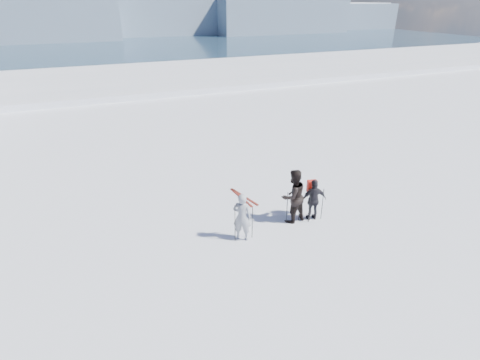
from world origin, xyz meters
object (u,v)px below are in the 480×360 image
object	(u,v)px
skier_grey	(242,217)
skier_pack	(314,200)
skier_dark	(293,196)
skis_loose	(243,197)

from	to	relation	value
skier_grey	skier_pack	xyz separation A→B (m)	(2.77, 0.15, -0.06)
skier_dark	skis_loose	distance (m)	2.59
skier_dark	skis_loose	world-z (taller)	skier_dark
skier_dark	skier_pack	bearing A→B (deg)	156.34
skier_dark	skis_loose	bearing A→B (deg)	-77.15
skier_grey	skier_dark	xyz separation A→B (m)	(2.04, 0.33, 0.15)
skier_grey	skier_dark	distance (m)	2.07
skis_loose	skier_grey	bearing A→B (deg)	-113.75
skier_pack	skis_loose	distance (m)	3.01
skier_grey	skier_dark	world-z (taller)	skier_dark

